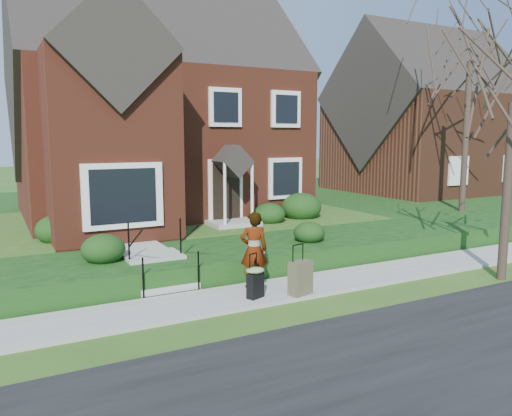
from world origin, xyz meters
TOP-DOWN VIEW (x-y plane):
  - ground at (0.00, 0.00)m, footprint 120.00×120.00m
  - street at (0.00, -5.00)m, footprint 60.00×6.00m
  - sidewalk at (0.00, 0.00)m, footprint 60.00×1.60m
  - terrace at (4.00, 10.90)m, footprint 44.00×20.00m
  - walkway at (-2.50, 5.00)m, footprint 1.20×6.00m
  - main_house at (-0.21, 9.61)m, footprint 10.40×10.20m
  - neighbour_house at (16.00, 11.00)m, footprint 9.40×8.00m
  - front_steps at (-2.50, 1.84)m, footprint 1.40×2.02m
  - foundation_shrubs at (0.50, 4.95)m, footprint 9.89×4.82m
  - woman at (-0.64, 0.39)m, footprint 0.76×0.61m
  - suitcase_black at (-0.99, -0.33)m, footprint 0.51×0.46m
  - suitcase_olive at (0.02, -0.60)m, footprint 0.58×0.41m
  - tree_gap at (10.99, 4.17)m, footprint 6.52×6.52m

SIDE VIEW (x-z plane):
  - ground at x=0.00m, z-range 0.00..0.00m
  - street at x=0.00m, z-range 0.00..0.01m
  - sidewalk at x=0.00m, z-range 0.00..0.08m
  - terrace at x=4.00m, z-range 0.00..0.60m
  - suitcase_olive at x=0.02m, z-range -0.11..1.03m
  - suitcase_black at x=-0.99m, z-range -0.03..0.97m
  - front_steps at x=-2.50m, z-range -0.28..1.22m
  - walkway at x=-2.50m, z-range 0.60..0.66m
  - woman at x=-0.64m, z-range 0.08..1.88m
  - foundation_shrubs at x=0.50m, z-range 0.51..1.58m
  - neighbour_house at x=16.00m, z-range 0.65..9.85m
  - main_house at x=-0.21m, z-range 0.56..9.96m
  - tree_gap at x=10.99m, z-range 2.46..11.78m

